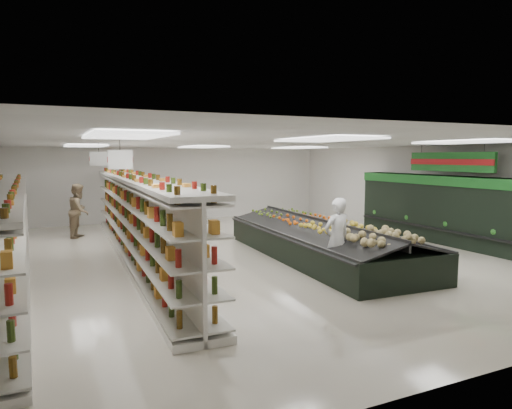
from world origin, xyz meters
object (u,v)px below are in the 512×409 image
gondola_left (5,239)px  soda_endcap (172,211)px  shopper_main (337,239)px  shopper_background (79,211)px  gondola_center (137,222)px  produce_island (320,240)px

gondola_left → soda_endcap: 8.15m
shopper_main → shopper_background: bearing=-65.7°
gondola_center → soda_endcap: size_ratio=9.25×
gondola_center → shopper_main: (3.69, -4.16, -0.09)m
gondola_left → gondola_center: bearing=16.8°
gondola_center → shopper_main: 5.56m
produce_island → soda_endcap: (-2.36, 7.06, 0.18)m
gondola_center → soda_endcap: gondola_center is taller
shopper_background → gondola_left: bearing=-178.7°
produce_island → soda_endcap: soda_endcap is taller
gondola_left → produce_island: (7.77, -0.97, -0.47)m
produce_island → shopper_background: (-5.85, 6.26, 0.44)m
gondola_center → soda_endcap: bearing=67.7°
gondola_center → shopper_background: bearing=107.9°
shopper_main → shopper_background: (-4.89, 8.42, -0.00)m
produce_island → shopper_main: shopper_main is taller
gondola_left → shopper_main: 7.49m
shopper_background → gondola_center: bearing=-143.0°
gondola_center → soda_endcap: 5.56m
soda_endcap → shopper_main: bearing=-81.3°
gondola_left → shopper_background: 5.63m
gondola_center → shopper_background: gondola_center is taller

